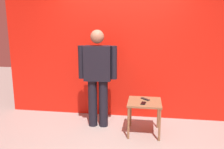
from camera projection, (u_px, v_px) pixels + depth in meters
The scene contains 6 objects.
ground_plane at pixel (111, 143), 3.57m from camera, with size 12.00×12.00×0.00m, color #9E9991.
back_wall_red at pixel (120, 44), 4.45m from camera, with size 4.58×0.12×2.89m, color red.
standing_person at pixel (98, 74), 4.02m from camera, with size 0.68×0.26×1.72m.
side_table at pixel (144, 106), 3.82m from camera, with size 0.55×0.55×0.56m.
cell_phone at pixel (143, 103), 3.70m from camera, with size 0.07×0.14×0.01m, color black.
tv_remote at pixel (145, 99), 3.89m from camera, with size 0.04×0.17×0.02m, color black.
Camera 1 is at (0.50, -3.24, 1.78)m, focal length 37.06 mm.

